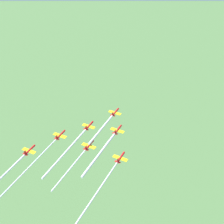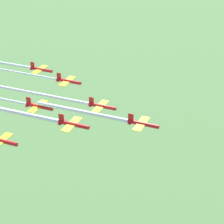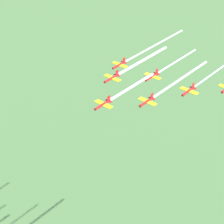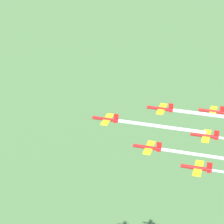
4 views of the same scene
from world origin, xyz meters
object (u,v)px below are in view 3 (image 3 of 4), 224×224
Objects in this scene: jet_0 at (103,104)px; jet_4 at (152,76)px; jet_2 at (112,78)px; jet_3 at (189,91)px; jet_1 at (147,101)px; jet_5 at (119,65)px.

jet_0 reaches higher than jet_4.
jet_2 is 36.63m from jet_3.
jet_2 reaches higher than jet_4.
jet_1 is (5.08, -20.26, -2.79)m from jet_0.
jet_2 is 21.24m from jet_5.
jet_3 is at bearing -120.47° from jet_0.
jet_0 is 1.00× the size of jet_2.
jet_4 is at bearing -0.00° from jet_3.
jet_3 is at bearing -150.46° from jet_2.
jet_5 is (20.18, -5.40, -3.83)m from jet_2.
jet_5 reaches higher than jet_1.
jet_5 is (40.36, -10.81, -2.24)m from jet_0.
jet_1 is 21.63m from jet_2.
jet_0 reaches higher than jet_1.
jet_4 is 21.21m from jet_5.
jet_3 is (5.08, -20.26, 1.67)m from jet_1.
jet_0 is 21.08m from jet_1.
jet_3 is 1.00× the size of jet_5.
jet_0 is at bearing 120.47° from jet_5.
jet_4 is (25.26, -25.67, -1.26)m from jet_0.
jet_4 is 1.00× the size of jet_5.
jet_0 is 1.00× the size of jet_4.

